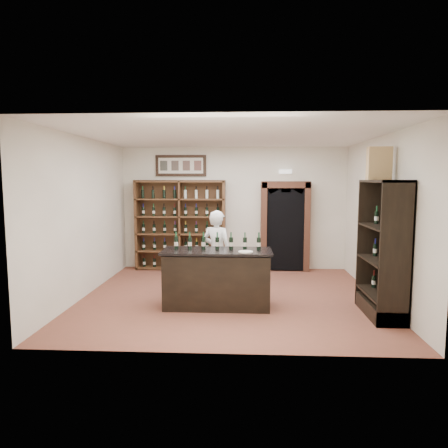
{
  "coord_description": "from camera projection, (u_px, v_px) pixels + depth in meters",
  "views": [
    {
      "loc": [
        0.27,
        -7.35,
        2.19
      ],
      "look_at": [
        -0.13,
        0.3,
        1.35
      ],
      "focal_mm": 32.0,
      "sensor_mm": 36.0,
      "label": 1
    }
  ],
  "objects": [
    {
      "name": "wine_crate",
      "position": [
        379.0,
        163.0,
        6.52
      ],
      "size": [
        0.38,
        0.16,
        0.54
      ],
      "primitive_type": "cube",
      "rotation": [
        0.0,
        0.0,
        -0.01
      ],
      "color": "tan",
      "rests_on": "side_cabinet"
    },
    {
      "name": "counter_bottle_6",
      "position": [
        259.0,
        243.0,
        6.89
      ],
      "size": [
        0.07,
        0.07,
        0.3
      ],
      "color": "black",
      "rests_on": "tasting_counter"
    },
    {
      "name": "framed_picture",
      "position": [
        181.0,
        166.0,
        9.79
      ],
      "size": [
        1.25,
        0.04,
        0.52
      ],
      "primitive_type": "cube",
      "color": "black",
      "rests_on": "wall_back"
    },
    {
      "name": "ceiling",
      "position": [
        230.0,
        136.0,
        7.22
      ],
      "size": [
        5.5,
        5.5,
        0.0
      ],
      "primitive_type": "plane",
      "rotation": [
        3.14,
        0.0,
        0.0
      ],
      "color": "white",
      "rests_on": "wall_back"
    },
    {
      "name": "counter_bottle_2",
      "position": [
        204.0,
        243.0,
        6.94
      ],
      "size": [
        0.07,
        0.07,
        0.3
      ],
      "color": "black",
      "rests_on": "tasting_counter"
    },
    {
      "name": "tasting_counter",
      "position": [
        217.0,
        279.0,
        6.91
      ],
      "size": [
        1.88,
        0.78,
        1.0
      ],
      "color": "black",
      "rests_on": "ground"
    },
    {
      "name": "side_cabinet",
      "position": [
        384.0,
        270.0,
        6.44
      ],
      "size": [
        0.48,
        1.2,
        2.2
      ],
      "color": "black",
      "rests_on": "ground"
    },
    {
      "name": "arched_doorway",
      "position": [
        285.0,
        224.0,
        9.67
      ],
      "size": [
        1.17,
        0.35,
        2.17
      ],
      "color": "black",
      "rests_on": "ground"
    },
    {
      "name": "counter_bottle_1",
      "position": [
        190.0,
        243.0,
        6.95
      ],
      "size": [
        0.07,
        0.07,
        0.3
      ],
      "color": "black",
      "rests_on": "tasting_counter"
    },
    {
      "name": "counter_bottle_0",
      "position": [
        176.0,
        243.0,
        6.96
      ],
      "size": [
        0.07,
        0.07,
        0.3
      ],
      "color": "black",
      "rests_on": "tasting_counter"
    },
    {
      "name": "counter_bottle_4",
      "position": [
        231.0,
        243.0,
        6.91
      ],
      "size": [
        0.07,
        0.07,
        0.3
      ],
      "color": "black",
      "rests_on": "tasting_counter"
    },
    {
      "name": "wall_right",
      "position": [
        381.0,
        219.0,
        7.24
      ],
      "size": [
        0.04,
        5.0,
        3.0
      ],
      "primitive_type": "cube",
      "color": "white",
      "rests_on": "ground"
    },
    {
      "name": "wine_shelf",
      "position": [
        181.0,
        225.0,
        9.81
      ],
      "size": [
        2.2,
        0.38,
        2.2
      ],
      "color": "#4F2E1B",
      "rests_on": "ground"
    },
    {
      "name": "floor",
      "position": [
        230.0,
        297.0,
        7.55
      ],
      "size": [
        5.5,
        5.5,
        0.0
      ],
      "primitive_type": "plane",
      "color": "brown",
      "rests_on": "ground"
    },
    {
      "name": "shopkeeper",
      "position": [
        217.0,
        252.0,
        7.67
      ],
      "size": [
        0.7,
        0.6,
        1.63
      ],
      "primitive_type": "imported",
      "rotation": [
        0.0,
        0.0,
        2.72
      ],
      "color": "white",
      "rests_on": "ground"
    },
    {
      "name": "emergency_light",
      "position": [
        285.0,
        172.0,
        9.63
      ],
      "size": [
        0.3,
        0.1,
        0.1
      ],
      "primitive_type": "cube",
      "color": "white",
      "rests_on": "wall_back"
    },
    {
      "name": "counter_bottle_3",
      "position": [
        217.0,
        243.0,
        6.93
      ],
      "size": [
        0.07,
        0.07,
        0.3
      ],
      "color": "black",
      "rests_on": "tasting_counter"
    },
    {
      "name": "counter_bottle_5",
      "position": [
        245.0,
        243.0,
        6.9
      ],
      "size": [
        0.07,
        0.07,
        0.3
      ],
      "color": "black",
      "rests_on": "tasting_counter"
    },
    {
      "name": "wall_left",
      "position": [
        85.0,
        217.0,
        7.53
      ],
      "size": [
        0.04,
        5.0,
        3.0
      ],
      "primitive_type": "cube",
      "color": "white",
      "rests_on": "ground"
    },
    {
      "name": "plate",
      "position": [
        246.0,
        252.0,
        6.62
      ],
      "size": [
        0.25,
        0.25,
        0.02
      ],
      "primitive_type": "cylinder",
      "color": "beige",
      "rests_on": "tasting_counter"
    },
    {
      "name": "wall_back",
      "position": [
        234.0,
        208.0,
        9.87
      ],
      "size": [
        5.5,
        0.04,
        3.0
      ],
      "primitive_type": "cube",
      "color": "white",
      "rests_on": "ground"
    }
  ]
}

